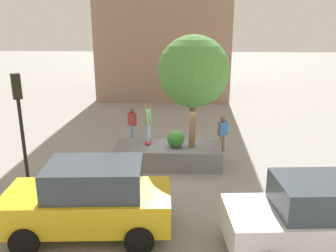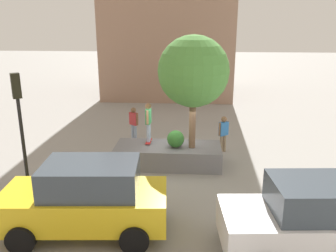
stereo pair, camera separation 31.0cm
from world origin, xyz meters
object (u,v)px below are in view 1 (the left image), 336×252
Objects in this scene: plaza_tree at (193,72)px; passerby_with_bag at (132,122)px; traffic_light_corner at (20,115)px; planter_ledge at (168,155)px; taxi_cab at (90,199)px; bystander_watching at (222,131)px; skateboard at (149,142)px; police_car at (317,217)px; skateboarder at (148,120)px; pedestrian_crossing at (108,187)px.

passerby_with_bag is (3.09, -3.37, -3.11)m from plaza_tree.
traffic_light_corner is at bearing 65.71° from passerby_with_bag.
passerby_with_bag is at bearing -57.83° from planter_ledge.
planter_ledge is at bearing -110.83° from taxi_cab.
taxi_cab is at bearing 69.17° from planter_ledge.
bystander_watching is (-7.43, -4.86, -2.00)m from traffic_light_corner.
plaza_tree is at bearing 173.78° from planter_ledge.
planter_ledge is at bearing -6.22° from plaza_tree.
traffic_light_corner is 7.21m from passerby_with_bag.
skateboard is at bearing -101.29° from taxi_cab.
police_car is at bearing 125.66° from planter_ledge.
police_car is 9.78m from traffic_light_corner.
skateboarder is 4.73m from pedestrian_crossing.
traffic_light_corner is at bearing 40.37° from skateboard.
skateboarder reaches higher than taxi_cab.
skateboarder is 0.36× the size of police_car.
pedestrian_crossing is at bearing 54.71° from bystander_watching.
taxi_cab is at bearing 57.31° from bystander_watching.
bystander_watching is at bearing -125.29° from pedestrian_crossing.
taxi_cab is at bearing 78.71° from skateboarder.
bystander_watching is (-3.42, -1.45, 0.08)m from skateboard.
passerby_with_bag is (0.04, -8.53, -0.10)m from taxi_cab.
plaza_tree is 2.73× the size of pedestrian_crossing.
taxi_cab is 2.77× the size of passerby_with_bag.
skateboarder is at bearing -21.68° from planter_ledge.
planter_ledge is 0.93× the size of taxi_cab.
plaza_tree is 6.71m from taxi_cab.
pedestrian_crossing is 7.36m from bystander_watching.
police_car is (-5.14, 6.27, -0.87)m from skateboarder.
taxi_cab is (1.12, 5.63, -0.84)m from skateboarder.
taxi_cab is 8.41m from bystander_watching.
skateboarder is at bearing -139.63° from traffic_light_corner.
skateboard is 0.18× the size of traffic_light_corner.
skateboarder is 0.35× the size of taxi_cab.
bystander_watching is at bearing 162.40° from passerby_with_bag.
pedestrian_crossing is at bearing 160.23° from traffic_light_corner.
passerby_with_bag is (1.16, -2.90, 0.08)m from skateboard.
skateboarder is at bearing -13.59° from plaza_tree.
pedestrian_crossing reaches higher than planter_ledge.
pedestrian_crossing is at bearing 92.55° from passerby_with_bag.
traffic_light_corner reaches higher than pedestrian_crossing.
skateboard is at bearing -100.33° from pedestrian_crossing.
skateboarder is 8.15m from police_car.
taxi_cab is at bearing 59.47° from plaza_tree.
police_car is 11.13m from passerby_with_bag.
skateboard is 0.16× the size of taxi_cab.
pedestrian_crossing is at bearing -105.27° from taxi_cab.
taxi_cab is 4.11m from traffic_light_corner.
bystander_watching is at bearing -157.02° from skateboard.
skateboarder is 0.97× the size of passerby_with_bag.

